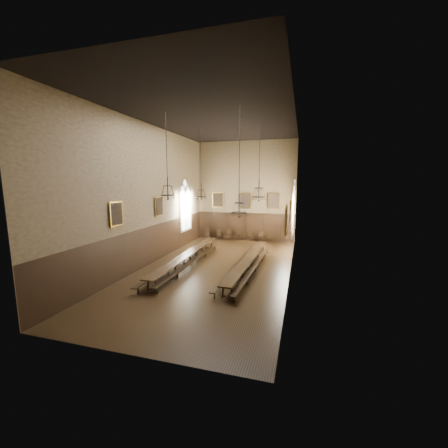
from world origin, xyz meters
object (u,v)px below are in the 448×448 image
at_px(table_left, 187,259).
at_px(chair_3, 238,237).
at_px(chandelier_front_left, 168,189).
at_px(chandelier_front_right, 239,205).
at_px(table_right, 248,264).
at_px(chair_2, 228,237).
at_px(chair_6, 270,239).
at_px(bench_left_outer, 176,262).
at_px(bench_left_inner, 193,262).
at_px(chair_4, 250,238).
at_px(chandelier_back_left, 201,192).
at_px(chandelier_back_right, 259,193).
at_px(bench_right_inner, 238,265).
at_px(chair_0, 207,235).
at_px(chair_5, 261,239).
at_px(chair_1, 219,236).
at_px(bench_right_outer, 255,267).

xyz_separation_m(table_left, chair_3, (1.41, 8.31, -0.10)).
bearing_deg(table_left, chandelier_front_left, -93.21).
xyz_separation_m(table_left, chandelier_front_right, (3.97, -2.51, 3.85)).
xyz_separation_m(table_right, chair_3, (-2.57, 8.25, -0.08)).
xyz_separation_m(chair_2, chair_6, (3.88, -0.01, -0.04)).
bearing_deg(bench_left_outer, bench_left_inner, 12.62).
distance_m(bench_left_inner, chandelier_front_right, 5.78).
distance_m(bench_left_outer, chair_4, 9.36).
bearing_deg(bench_left_outer, chandelier_back_left, 77.01).
bearing_deg(chair_4, chandelier_back_right, -63.81).
relative_size(chair_3, chair_4, 1.12).
xyz_separation_m(bench_right_inner, chandelier_front_right, (0.61, -2.54, 3.96)).
bearing_deg(chair_2, chair_0, -166.58).
distance_m(bench_right_inner, chair_0, 9.71).
distance_m(table_left, bench_right_inner, 3.36).
bearing_deg(chandelier_front_right, chair_2, 107.82).
height_order(chair_3, chair_6, chair_3).
height_order(chair_2, chair_5, chair_2).
xyz_separation_m(table_left, bench_left_inner, (0.47, -0.19, -0.11)).
bearing_deg(chair_2, table_left, -78.71).
bearing_deg(chandelier_front_left, chair_6, 66.87).
bearing_deg(table_right, chair_4, 99.70).
relative_size(table_left, chandelier_front_right, 1.91).
height_order(bench_left_outer, chair_1, chair_1).
relative_size(bench_left_inner, chandelier_back_right, 2.04).
xyz_separation_m(bench_left_inner, chair_2, (0.02, 8.52, 0.03)).
xyz_separation_m(bench_right_inner, chair_0, (-4.96, 8.35, 0.02)).
bearing_deg(bench_right_outer, chair_0, 125.70).
bearing_deg(bench_right_outer, chair_3, 109.99).
height_order(table_left, chair_6, chair_6).
distance_m(chair_4, chandelier_front_right, 11.69).
xyz_separation_m(bench_left_outer, chair_2, (1.08, 8.75, 0.03)).
distance_m(bench_left_outer, chandelier_back_left, 5.31).
bearing_deg(table_right, chandelier_front_right, -90.15).
bearing_deg(table_right, chair_6, 87.31).
bearing_deg(table_left, chair_0, 100.84).
height_order(bench_right_inner, chandelier_back_right, chandelier_back_right).
bearing_deg(chandelier_back_right, bench_right_outer, -83.98).
xyz_separation_m(chair_3, chandelier_front_right, (2.56, -10.83, 3.95)).
xyz_separation_m(chandelier_back_left, chandelier_back_right, (4.12, -0.09, -0.02)).
distance_m(table_left, bench_left_outer, 0.74).
relative_size(table_left, chair_5, 10.55).
bearing_deg(chair_5, bench_right_outer, -101.69).
relative_size(bench_left_outer, chandelier_back_left, 2.05).
height_order(bench_left_outer, chandelier_back_left, chandelier_back_left).
bearing_deg(table_right, chair_0, 123.89).
bearing_deg(chair_6, chair_0, 176.77).
relative_size(bench_right_inner, chandelier_front_left, 2.15).
relative_size(chair_2, chair_6, 1.13).
height_order(chandelier_back_right, chandelier_front_right, same).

